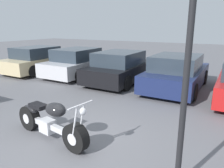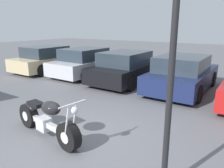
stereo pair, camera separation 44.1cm
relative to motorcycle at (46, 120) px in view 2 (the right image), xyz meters
name	(u,v)px [view 2 (the right image)]	position (x,y,z in m)	size (l,w,h in m)	color
ground_plane	(72,139)	(0.58, 0.21, -0.41)	(60.00, 60.00, 0.00)	slate
motorcycle	(46,120)	(0.00, 0.00, 0.00)	(2.22, 0.76, 1.05)	black
parked_car_champagne	(48,59)	(-6.01, 5.19, 0.23)	(1.96, 4.12, 1.37)	#C6B284
parked_car_silver	(87,62)	(-3.53, 5.57, 0.23)	(1.96, 4.12, 1.37)	#BCBCC1
parked_car_black	(127,68)	(-1.06, 5.43, 0.23)	(1.96, 4.12, 1.37)	black
parked_car_navy	(183,74)	(1.42, 5.47, 0.23)	(1.96, 4.12, 1.37)	#19234C
lamp_post	(174,33)	(2.82, -0.12, 1.96)	(0.25, 0.25, 3.64)	black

